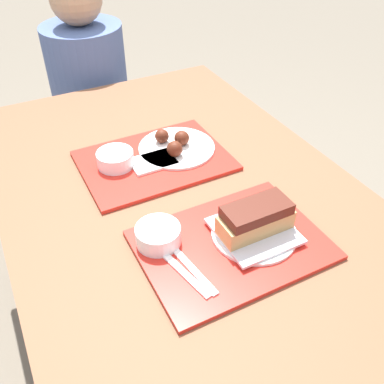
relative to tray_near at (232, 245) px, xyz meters
The scene contains 13 objects.
ground_plane 0.77m from the tray_near, 93.83° to the left, with size 12.00×12.00×0.00m, color #706656.
picnic_table 0.23m from the tray_near, 93.83° to the left, with size 0.94×1.55×0.73m.
picnic_bench_far 1.26m from the tray_near, 90.67° to the left, with size 0.90×0.28×0.43m.
tray_near is the anchor object (origin of this frame).
tray_far 0.41m from the tray_near, 93.39° to the left, with size 0.43×0.31×0.01m.
bowl_coleslaw_near 0.18m from the tray_near, 151.58° to the left, with size 0.11×0.11×0.05m.
brisket_sandwich_plate 0.08m from the tray_near, ahead, with size 0.21×0.21×0.09m.
plastic_fork_near 0.15m from the tray_near, 167.65° to the right, with size 0.05×0.17×0.00m.
plastic_knife_near 0.12m from the tray_near, 165.48° to the right, with size 0.04×0.17×0.00m.
bowl_coleslaw_far 0.45m from the tray_near, 107.78° to the left, with size 0.11×0.11×0.05m.
wings_plate_far 0.43m from the tray_near, 82.61° to the left, with size 0.24×0.24×0.06m.
napkin_far 0.39m from the tray_near, 95.35° to the left, with size 0.13×0.09×0.01m.
person_seated_across 1.21m from the tray_near, 89.94° to the left, with size 0.34×0.34×0.68m.
Camera 1 is at (-0.39, -0.80, 1.47)m, focal length 40.00 mm.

